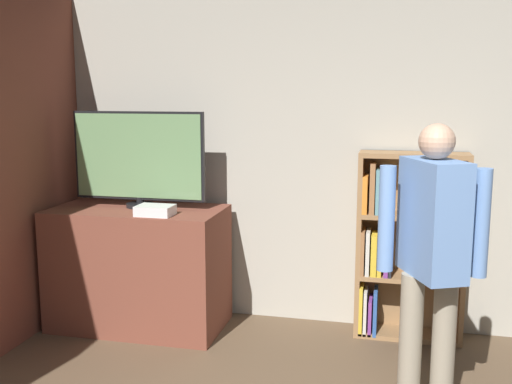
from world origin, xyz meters
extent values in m
cube|color=#B2AD9E|center=(0.00, 2.99, 1.35)|extent=(6.83, 0.06, 2.70)
cube|color=brown|center=(-1.69, 2.53, 0.48)|extent=(1.34, 0.70, 0.96)
cylinder|color=black|center=(-1.69, 2.60, 0.97)|extent=(0.22, 0.22, 0.03)
cylinder|color=black|center=(-1.69, 2.60, 1.01)|extent=(0.06, 0.06, 0.05)
cube|color=black|center=(-1.69, 2.60, 1.37)|extent=(1.07, 0.04, 0.69)
cube|color=#6B9360|center=(-1.69, 2.58, 1.37)|extent=(1.04, 0.01, 0.65)
cube|color=white|center=(-1.45, 2.32, 1.00)|extent=(0.27, 0.19, 0.07)
cube|color=#997047|center=(0.02, 2.80, 0.71)|extent=(0.04, 0.28, 1.42)
cube|color=#997047|center=(0.78, 2.80, 0.71)|extent=(0.04, 0.28, 1.42)
cube|color=#997047|center=(0.40, 2.94, 0.71)|extent=(0.80, 0.01, 1.42)
cube|color=#997047|center=(0.40, 2.80, 0.02)|extent=(0.72, 0.28, 0.04)
cube|color=#997047|center=(0.40, 2.80, 0.47)|extent=(0.72, 0.28, 0.04)
cube|color=#997047|center=(0.40, 2.80, 0.95)|extent=(0.72, 0.28, 0.04)
cube|color=#997047|center=(0.40, 2.80, 1.40)|extent=(0.72, 0.28, 0.04)
cube|color=gold|center=(0.05, 2.79, 0.21)|extent=(0.03, 0.26, 0.38)
cube|color=beige|center=(0.08, 2.76, 0.19)|extent=(0.02, 0.21, 0.34)
cube|color=#7A3889|center=(0.12, 2.78, 0.15)|extent=(0.03, 0.23, 0.27)
cube|color=#2D569E|center=(0.16, 2.77, 0.19)|extent=(0.03, 0.22, 0.35)
cube|color=#99663D|center=(0.05, 2.78, 0.66)|extent=(0.03, 0.23, 0.34)
cube|color=beige|center=(0.09, 2.76, 0.66)|extent=(0.03, 0.20, 0.34)
cube|color=gold|center=(0.13, 2.76, 0.65)|extent=(0.04, 0.20, 0.32)
cube|color=gold|center=(0.18, 2.79, 0.67)|extent=(0.03, 0.26, 0.36)
cube|color=#7A3889|center=(0.23, 2.76, 0.65)|extent=(0.03, 0.20, 0.31)
cube|color=#232328|center=(0.26, 2.78, 0.64)|extent=(0.02, 0.23, 0.30)
cube|color=orange|center=(0.06, 2.77, 1.11)|extent=(0.04, 0.21, 0.28)
cube|color=#99663D|center=(0.11, 2.76, 1.15)|extent=(0.04, 0.20, 0.38)
cube|color=#5B8E99|center=(0.15, 2.79, 1.13)|extent=(0.04, 0.25, 0.33)
cube|color=gold|center=(0.20, 2.76, 1.11)|extent=(0.03, 0.20, 0.28)
cylinder|color=gray|center=(0.39, 1.61, 0.43)|extent=(0.13, 0.13, 0.86)
cylinder|color=gray|center=(0.57, 1.61, 0.43)|extent=(0.13, 0.13, 0.86)
cube|color=#6B93D1|center=(0.48, 1.61, 1.18)|extent=(0.38, 0.49, 0.64)
sphere|color=tan|center=(0.48, 1.61, 1.60)|extent=(0.19, 0.19, 0.19)
cylinder|color=#6B93D1|center=(0.73, 1.61, 1.17)|extent=(0.09, 0.09, 0.59)
cylinder|color=#6B93D1|center=(0.23, 1.61, 1.17)|extent=(0.09, 0.09, 0.59)
camera|label=1|loc=(0.28, -1.72, 1.86)|focal=42.00mm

